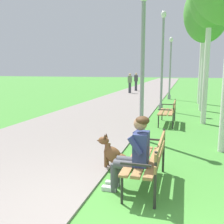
{
  "coord_description": "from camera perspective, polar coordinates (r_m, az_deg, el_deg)",
  "views": [
    {
      "loc": [
        1.08,
        -2.84,
        1.96
      ],
      "look_at": [
        -0.66,
        3.24,
        0.9
      ],
      "focal_mm": 40.9,
      "sensor_mm": 36.0,
      "label": 1
    }
  ],
  "objects": [
    {
      "name": "birch_tree_fifth",
      "position": [
        15.83,
        19.99,
        21.29
      ],
      "size": [
        1.46,
        1.36,
        6.81
      ],
      "color": "silver",
      "rests_on": "ground"
    },
    {
      "name": "birch_tree_fourth",
      "position": [
        13.12,
        20.34,
        19.92
      ],
      "size": [
        2.02,
        1.85,
        5.84
      ],
      "color": "silver",
      "rests_on": "ground"
    },
    {
      "name": "lamp_post_mid",
      "position": [
        12.42,
        11.17,
        11.24
      ],
      "size": [
        0.24,
        0.24,
        4.59
      ],
      "color": "gray",
      "rests_on": "ground"
    },
    {
      "name": "park_bench_near",
      "position": [
        4.37,
        8.32,
        -9.98
      ],
      "size": [
        0.55,
        1.5,
        0.85
      ],
      "color": "olive",
      "rests_on": "ground"
    },
    {
      "name": "dog_brown",
      "position": [
        5.14,
        0.66,
        -9.84
      ],
      "size": [
        0.83,
        0.29,
        0.71
      ],
      "color": "brown",
      "rests_on": "ground"
    },
    {
      "name": "park_bench_mid",
      "position": [
        9.36,
        12.63,
        0.38
      ],
      "size": [
        0.55,
        1.5,
        0.85
      ],
      "color": "olive",
      "rests_on": "ground"
    },
    {
      "name": "person_seated_on_near_bench",
      "position": [
        4.12,
        5.01,
        -8.67
      ],
      "size": [
        0.74,
        0.49,
        1.25
      ],
      "color": "#4C4C51",
      "rests_on": "ground"
    },
    {
      "name": "paved_path",
      "position": [
        27.14,
        8.49,
        5.33
      ],
      "size": [
        4.37,
        60.0,
        0.04
      ],
      "primitive_type": "cube",
      "color": "gray",
      "rests_on": "ground"
    },
    {
      "name": "lamp_post_near",
      "position": [
        7.04,
        6.83,
        10.39
      ],
      "size": [
        0.24,
        0.24,
        4.01
      ],
      "color": "gray",
      "rests_on": "ground"
    },
    {
      "name": "pedestrian_further_distant",
      "position": [
        23.29,
        5.39,
        6.73
      ],
      "size": [
        0.32,
        0.22,
        1.65
      ],
      "color": "#383842",
      "rests_on": "ground"
    },
    {
      "name": "lamp_post_far",
      "position": [
        17.25,
        12.88,
        9.66
      ],
      "size": [
        0.24,
        0.24,
        4.0
      ],
      "color": "gray",
      "rests_on": "ground"
    },
    {
      "name": "ground_plane",
      "position": [
        3.62,
        -4.45,
        -23.35
      ],
      "size": [
        120.0,
        120.0,
        0.0
      ],
      "primitive_type": "plane",
      "color": "#478E38"
    },
    {
      "name": "pedestrian_distant",
      "position": [
        20.98,
        4.01,
        6.45
      ],
      "size": [
        0.32,
        0.22,
        1.65
      ],
      "color": "#383842",
      "rests_on": "ground"
    }
  ]
}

